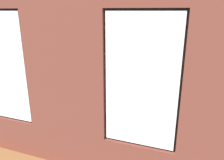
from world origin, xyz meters
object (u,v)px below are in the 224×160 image
Objects in this scene: tv_flatscreen at (29,69)px; potted_plant_between_couches at (130,122)px; remote_gray at (140,94)px; potted_plant_by_left_couch at (203,91)px; couch_by_window at (61,124)px; coffee_table at (126,96)px; potted_plant_mid_room_small at (157,95)px; potted_plant_near_tv at (21,79)px; cup_ceramic at (122,90)px; papasan_chair at (112,77)px; potted_plant_foreground_right at (61,67)px; couch_left at (224,115)px; media_console at (31,86)px; candle_jar at (112,92)px.

potted_plant_between_couches reaches higher than tv_flatscreen.
potted_plant_by_left_couch is at bearing -25.30° from remote_gray.
coffee_table is (-0.88, -1.90, 0.04)m from couch_by_window.
potted_plant_near_tv is at bearing 17.38° from potted_plant_mid_room_small.
papasan_chair reaches higher than cup_ceramic.
potted_plant_foreground_right is at bearing 104.04° from remote_gray.
potted_plant_near_tv is (5.16, 0.62, 0.48)m from couch_left.
papasan_chair is at bearing 177.71° from potted_plant_foreground_right.
tv_flatscreen is at bearing -90.00° from media_console.
remote_gray is 0.18× the size of media_console.
remote_gray is 2.03m from potted_plant_between_couches.
couch_by_window is at bearing 140.90° from tv_flatscreen.
tv_flatscreen is at bearing 126.24° from remote_gray.
potted_plant_mid_room_small reaches higher than candle_jar.
papasan_chair is at bearing -70.49° from candle_jar.
coffee_table is 2.27m from potted_plant_by_left_couch.
cup_ceramic is 0.12× the size of potted_plant_foreground_right.
tv_flatscreen is 4.12m from potted_plant_mid_room_small.
potted_plant_between_couches reaches higher than coffee_table.
candle_jar is at bearing 176.30° from media_console.
couch_left reaches higher than cup_ceramic.
cup_ceramic is 2.12m from potted_plant_between_couches.
potted_plant_foreground_right reaches higher than potted_plant_mid_room_small.
couch_by_window is at bearing 70.30° from cup_ceramic.
media_console is 0.87× the size of papasan_chair.
cup_ceramic is 3.14m from media_console.
potted_plant_by_left_couch is at bearing -145.29° from potted_plant_mid_room_small.
papasan_chair is (0.75, -1.25, -0.03)m from cup_ceramic.
cup_ceramic is 0.08× the size of potted_plant_near_tv.
potted_plant_foreground_right is (5.39, -1.68, 0.27)m from couch_left.
potted_plant_by_left_couch is 0.44× the size of potted_plant_near_tv.
couch_by_window is at bearing -176.14° from remote_gray.
potted_plant_mid_room_small is at bearing -42.11° from remote_gray.
couch_left is at bearing 154.20° from papasan_chair.
candle_jar is (-0.49, -1.77, 0.15)m from couch_by_window.
potted_plant_between_couches is at bearing -178.46° from couch_by_window.
candle_jar is at bearing 109.51° from papasan_chair.
potted_plant_near_tv reaches higher than media_console.
remote_gray is 1.89m from potted_plant_by_left_couch.
papasan_chair is 1.93× the size of potted_plant_mid_room_small.
cup_ceramic is 0.18× the size of potted_plant_mid_room_small.
media_console is at bearing 126.28° from remote_gray.
candle_jar is (0.39, 0.12, 0.11)m from coffee_table.
couch_left is 1.97× the size of potted_plant_foreground_right.
potted_plant_mid_room_small is at bearing -103.27° from couch_left.
potted_plant_near_tv reaches higher than potted_plant_mid_room_small.
potted_plant_mid_room_small is (-1.71, 1.11, -0.04)m from papasan_chair.
papasan_chair reaches higher than potted_plant_mid_room_small.
remote_gray is at bearing 29.63° from potted_plant_by_left_couch.
potted_plant_between_couches is (1.78, 1.61, 0.31)m from couch_left.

